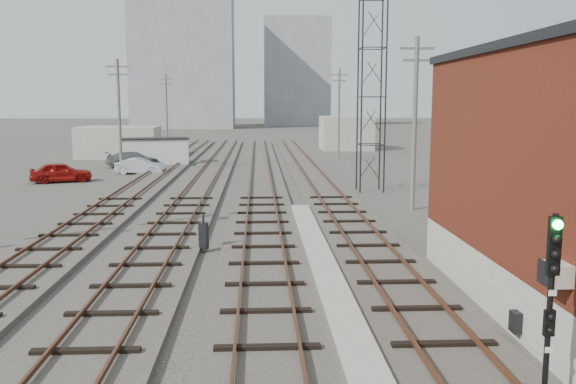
{
  "coord_description": "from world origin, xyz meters",
  "views": [
    {
      "loc": [
        -1.68,
        -3.55,
        5.65
      ],
      "look_at": [
        -0.52,
        19.87,
        2.2
      ],
      "focal_mm": 38.0,
      "sensor_mm": 36.0,
      "label": 1
    }
  ],
  "objects": [
    {
      "name": "apartment_left",
      "position": [
        -18.0,
        135.0,
        15.0
      ],
      "size": [
        22.0,
        14.0,
        30.0
      ],
      "primitive_type": "cube",
      "color": "gray",
      "rests_on": "ground"
    },
    {
      "name": "signal_mast",
      "position": [
        3.7,
        7.01,
        2.09
      ],
      "size": [
        0.4,
        0.4,
        3.66
      ],
      "color": "gray",
      "rests_on": "ground"
    },
    {
      "name": "track_left",
      "position": [
        -9.5,
        39.0,
        0.11
      ],
      "size": [
        3.2,
        90.0,
        0.39
      ],
      "color": "#332D28",
      "rests_on": "ground"
    },
    {
      "name": "platform_curb",
      "position": [
        0.5,
        14.0,
        0.13
      ],
      "size": [
        0.9,
        28.0,
        0.26
      ],
      "primitive_type": "cube",
      "color": "gray",
      "rests_on": "ground"
    },
    {
      "name": "lattice_tower",
      "position": [
        5.5,
        35.0,
        7.5
      ],
      "size": [
        1.6,
        1.6,
        15.0
      ],
      "color": "black",
      "rests_on": "ground"
    },
    {
      "name": "shed_left",
      "position": [
        -16.0,
        60.0,
        1.6
      ],
      "size": [
        8.0,
        5.0,
        3.2
      ],
      "primitive_type": "cube",
      "color": "gray",
      "rests_on": "ground"
    },
    {
      "name": "utility_pole_right_a",
      "position": [
        6.5,
        28.0,
        4.8
      ],
      "size": [
        1.8,
        0.24,
        9.0
      ],
      "color": "#595147",
      "rests_on": "ground"
    },
    {
      "name": "track_mid_left",
      "position": [
        -5.5,
        39.0,
        0.11
      ],
      "size": [
        3.2,
        90.0,
        0.39
      ],
      "color": "#332D28",
      "rests_on": "ground"
    },
    {
      "name": "utility_pole_left_c",
      "position": [
        -12.5,
        70.0,
        4.8
      ],
      "size": [
        1.8,
        0.24,
        9.0
      ],
      "color": "#595147",
      "rests_on": "ground"
    },
    {
      "name": "track_mid_right",
      "position": [
        -1.5,
        39.0,
        0.11
      ],
      "size": [
        3.2,
        90.0,
        0.39
      ],
      "color": "#332D28",
      "rests_on": "ground"
    },
    {
      "name": "utility_pole_left_b",
      "position": [
        -12.5,
        45.0,
        4.8
      ],
      "size": [
        1.8,
        0.24,
        9.0
      ],
      "color": "#595147",
      "rests_on": "ground"
    },
    {
      "name": "track_right",
      "position": [
        2.5,
        39.0,
        0.11
      ],
      "size": [
        3.2,
        90.0,
        0.39
      ],
      "color": "#332D28",
      "rests_on": "ground"
    },
    {
      "name": "switch_stand",
      "position": [
        -3.77,
        19.28,
        0.63
      ],
      "size": [
        0.37,
        0.37,
        1.34
      ],
      "rotation": [
        0.0,
        0.0,
        -0.23
      ],
      "color": "black",
      "rests_on": "ground"
    },
    {
      "name": "car_grey",
      "position": [
        -12.59,
        50.64,
        0.71
      ],
      "size": [
        5.28,
        3.64,
        1.42
      ],
      "primitive_type": "imported",
      "rotation": [
        0.0,
        0.0,
        1.95
      ],
      "color": "slate",
      "rests_on": "ground"
    },
    {
      "name": "site_trailer",
      "position": [
        -10.95,
        51.69,
        1.27
      ],
      "size": [
        6.37,
        3.73,
        2.51
      ],
      "rotation": [
        0.0,
        0.0,
        0.2
      ],
      "color": "silver",
      "rests_on": "ground"
    },
    {
      "name": "shed_right",
      "position": [
        9.0,
        70.0,
        2.0
      ],
      "size": [
        6.0,
        6.0,
        4.0
      ],
      "primitive_type": "cube",
      "color": "gray",
      "rests_on": "ground"
    },
    {
      "name": "utility_pole_right_b",
      "position": [
        6.5,
        58.0,
        4.8
      ],
      "size": [
        1.8,
        0.24,
        9.0
      ],
      "color": "#595147",
      "rests_on": "ground"
    },
    {
      "name": "car_silver",
      "position": [
        -11.03,
        45.21,
        0.64
      ],
      "size": [
        4.01,
        1.84,
        1.28
      ],
      "primitive_type": "imported",
      "rotation": [
        0.0,
        0.0,
        1.44
      ],
      "color": "#AEB1B6",
      "rests_on": "ground"
    },
    {
      "name": "apartment_right",
      "position": [
        8.0,
        150.0,
        13.0
      ],
      "size": [
        16.0,
        12.0,
        26.0
      ],
      "primitive_type": "cube",
      "color": "gray",
      "rests_on": "ground"
    },
    {
      "name": "ground",
      "position": [
        0.0,
        60.0,
        0.0
      ],
      "size": [
        320.0,
        320.0,
        0.0
      ],
      "primitive_type": "plane",
      "color": "#282621",
      "rests_on": "ground"
    },
    {
      "name": "car_red",
      "position": [
        -15.76,
        40.42,
        0.72
      ],
      "size": [
        4.56,
        2.96,
        1.44
      ],
      "primitive_type": "imported",
      "rotation": [
        0.0,
        0.0,
        1.89
      ],
      "color": "maroon",
      "rests_on": "ground"
    }
  ]
}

